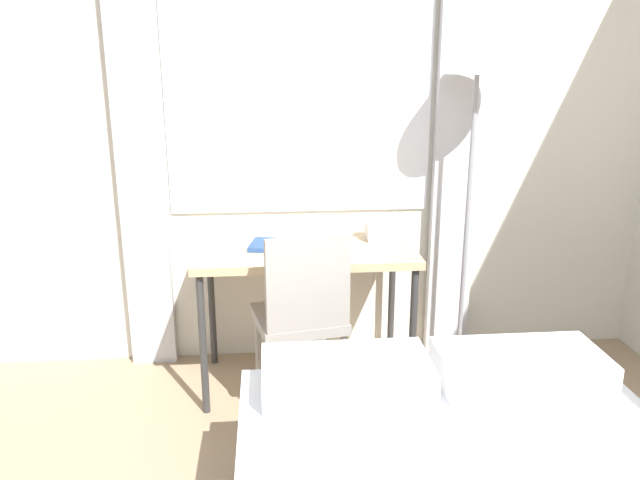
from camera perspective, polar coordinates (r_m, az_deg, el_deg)
The scene contains 6 objects.
wall_back_with_window at distance 3.37m, azimuth -1.87°, elevation 11.11°, with size 4.91×0.13×2.70m.
desk at distance 3.14m, azimuth -1.35°, elevation -1.78°, with size 1.09×0.60×0.75m.
desk_chair at distance 2.91m, azimuth -1.65°, elevation -6.51°, with size 0.47×0.47×0.92m.
standing_lamp at distance 3.24m, azimuth 14.17°, elevation 14.39°, with size 0.35×0.35×1.84m.
telephone at distance 3.25m, azimuth 5.32°, elevation 0.99°, with size 0.14×0.14×0.12m.
book at distance 3.11m, azimuth -3.63°, elevation -0.47°, with size 0.33×0.25×0.02m.
Camera 1 is at (-0.18, -0.57, 1.66)m, focal length 35.00 mm.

